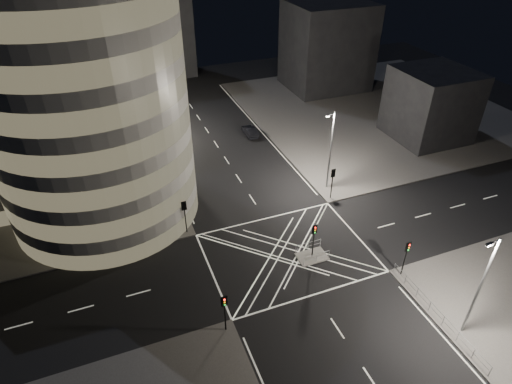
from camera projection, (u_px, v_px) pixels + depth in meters
name	position (u px, v px, depth m)	size (l,w,h in m)	color
ground	(287.00, 253.00, 43.57)	(120.00, 120.00, 0.00)	black
sidewalk_far_right	(376.00, 109.00, 72.93)	(42.00, 42.00, 0.15)	#484644
central_island	(312.00, 257.00, 42.98)	(3.00, 2.00, 0.15)	slate
office_tower_curved	(37.00, 98.00, 44.58)	(30.00, 29.00, 27.20)	#999791
office_block_rear	(35.00, 52.00, 62.91)	(24.00, 16.00, 22.00)	#999791
building_right_far	(327.00, 46.00, 77.72)	(14.00, 12.00, 15.00)	black
building_right_near	(431.00, 105.00, 61.91)	(10.00, 10.00, 10.00)	black
building_far_end	(143.00, 30.00, 81.80)	(18.00, 8.00, 18.00)	black
tree_a	(163.00, 193.00, 44.91)	(3.98, 3.98, 6.43)	black
tree_b	(152.00, 162.00, 49.29)	(4.54, 4.54, 7.15)	black
tree_c	(143.00, 135.00, 53.55)	(4.67, 4.67, 7.84)	black
tree_d	(136.00, 116.00, 58.11)	(4.65, 4.65, 7.92)	black
tree_e	(131.00, 107.00, 63.35)	(4.13, 4.13, 6.50)	black
traffic_signal_fl	(185.00, 211.00, 44.51)	(0.55, 0.22, 4.00)	black
traffic_signal_nl	(224.00, 307.00, 34.07)	(0.55, 0.22, 4.00)	black
traffic_signal_fr	(333.00, 178.00, 49.77)	(0.55, 0.22, 4.00)	black
traffic_signal_nr	(407.00, 252.00, 39.33)	(0.55, 0.22, 4.00)	black
traffic_signal_island	(314.00, 235.00, 41.37)	(0.55, 0.22, 4.00)	black
street_lamp_left_near	(165.00, 167.00, 46.82)	(1.25, 0.25, 10.00)	slate
street_lamp_left_far	(140.00, 106.00, 60.64)	(1.25, 0.25, 10.00)	slate
street_lamp_right_far	(330.00, 149.00, 50.16)	(1.25, 0.25, 10.00)	slate
street_lamp_right_near	(480.00, 285.00, 32.51)	(1.25, 0.25, 10.00)	slate
railing_near_right	(436.00, 313.00, 36.33)	(0.06, 11.70, 1.10)	slate
railing_island_south	(317.00, 258.00, 41.93)	(2.80, 0.06, 1.10)	slate
railing_island_north	(308.00, 246.00, 43.31)	(2.80, 0.06, 1.10)	slate
sedan	(250.00, 131.00, 64.77)	(1.45, 4.16, 1.37)	black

